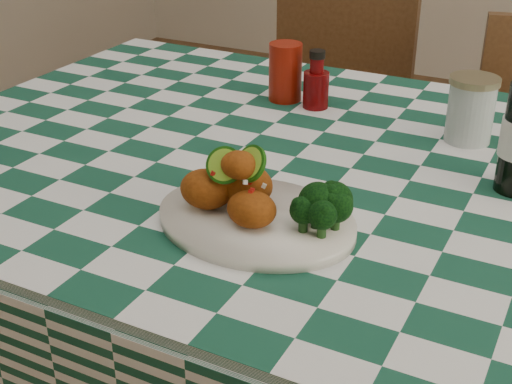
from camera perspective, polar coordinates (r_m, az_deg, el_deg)
The scene contains 8 objects.
dining_table at distance 1.43m, azimuth 6.61°, elevation -12.50°, with size 1.66×1.06×0.79m, color #154934, non-canonical shape.
plate at distance 1.03m, azimuth -0.00°, elevation -2.28°, with size 0.30×0.23×0.02m, color white, non-canonical shape.
fried_chicken_pile at distance 1.01m, azimuth -1.07°, elevation 0.79°, with size 0.15×0.11×0.10m, color #8E3E0D, non-canonical shape.
broccoli_side at distance 0.99m, azimuth 5.36°, elevation -1.14°, with size 0.09×0.09×0.06m, color black, non-canonical shape.
red_tumbler at distance 1.51m, azimuth 2.36°, elevation 9.57°, with size 0.07×0.07×0.12m, color maroon.
ketchup_bottle at distance 1.47m, azimuth 4.85°, elevation 8.97°, with size 0.05×0.05×0.12m, color #5A0405, non-canonical shape.
mason_jar at distance 1.35m, azimuth 16.81°, elevation 6.33°, with size 0.09×0.09×0.12m, color #B2BCBA, non-canonical shape.
wooden_chair_left at distance 2.11m, azimuth 5.06°, elevation 3.73°, with size 0.43×0.45×0.93m, color #472814, non-canonical shape.
Camera 1 is at (0.36, -1.05, 1.30)m, focal length 50.00 mm.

